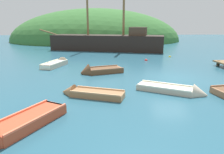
% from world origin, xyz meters
% --- Properties ---
extents(ground_plane, '(120.00, 120.00, 0.00)m').
position_xyz_m(ground_plane, '(0.00, 0.00, 0.00)').
color(ground_plane, '#285B70').
extents(shore_hill, '(37.03, 27.60, 13.93)m').
position_xyz_m(shore_hill, '(-5.77, 34.12, 0.00)').
color(shore_hill, '#387033').
rests_on(shore_hill, ground).
extents(sailing_ship, '(18.03, 8.06, 12.59)m').
position_xyz_m(sailing_ship, '(-3.80, 15.81, 0.82)').
color(sailing_ship, black).
rests_on(sailing_ship, ground).
extents(rowboat_portside, '(3.45, 2.23, 1.23)m').
position_xyz_m(rowboat_portside, '(-5.14, 1.68, 0.12)').
color(rowboat_portside, brown).
rests_on(rowboat_portside, ground).
extents(rowboat_center, '(2.14, 3.78, 1.01)m').
position_xyz_m(rowboat_center, '(-8.74, 4.87, 0.13)').
color(rowboat_center, beige).
rests_on(rowboat_center, ground).
extents(rowboat_outer_left, '(3.45, 1.99, 0.89)m').
position_xyz_m(rowboat_outer_left, '(-5.59, -3.45, 0.09)').
color(rowboat_outer_left, '#9E7047').
rests_on(rowboat_outer_left, ground).
extents(rowboat_outer_right, '(3.72, 2.75, 1.02)m').
position_xyz_m(rowboat_outer_right, '(-0.84, -3.18, 0.08)').
color(rowboat_outer_right, beige).
rests_on(rowboat_outer_right, ground).
extents(rowboat_near_dock, '(2.72, 3.63, 1.03)m').
position_xyz_m(rowboat_near_dock, '(-7.84, -6.96, 0.12)').
color(rowboat_near_dock, '#C64C2D').
rests_on(rowboat_near_dock, ground).
extents(buoy_red, '(0.34, 0.34, 0.34)m').
position_xyz_m(buoy_red, '(-0.28, 6.97, 0.00)').
color(buoy_red, red).
rests_on(buoy_red, ground).
extents(buoy_yellow, '(0.29, 0.29, 0.29)m').
position_xyz_m(buoy_yellow, '(2.92, 9.16, 0.00)').
color(buoy_yellow, yellow).
rests_on(buoy_yellow, ground).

